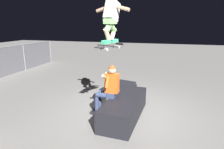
% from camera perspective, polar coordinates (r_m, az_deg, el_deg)
% --- Properties ---
extents(ground_plane, '(40.00, 40.00, 0.00)m').
position_cam_1_polar(ground_plane, '(5.48, 2.95, -11.09)').
color(ground_plane, slate).
extents(ledge_box_main, '(2.10, 0.90, 0.54)m').
position_cam_1_polar(ledge_box_main, '(5.12, 3.67, -9.71)').
color(ledge_box_main, black).
rests_on(ledge_box_main, ground).
extents(person_sitting_on_ledge, '(0.59, 0.76, 1.37)m').
position_cam_1_polar(person_sitting_on_ledge, '(5.05, -1.18, -3.89)').
color(person_sitting_on_ledge, '#2D3856').
rests_on(person_sitting_on_ledge, ground).
extents(skateboard, '(1.04, 0.46, 0.15)m').
position_cam_1_polar(skateboard, '(4.66, -0.53, 8.33)').
color(skateboard, black).
extents(skater_airborne, '(0.64, 0.88, 1.12)m').
position_cam_1_polar(skater_airborne, '(4.68, -0.17, 16.79)').
color(skater_airborne, '#2D9E66').
extents(kicker_ramp, '(1.25, 1.17, 0.41)m').
position_cam_1_polar(kicker_ramp, '(7.01, 2.00, -4.59)').
color(kicker_ramp, black).
rests_on(kicker_ramp, ground).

